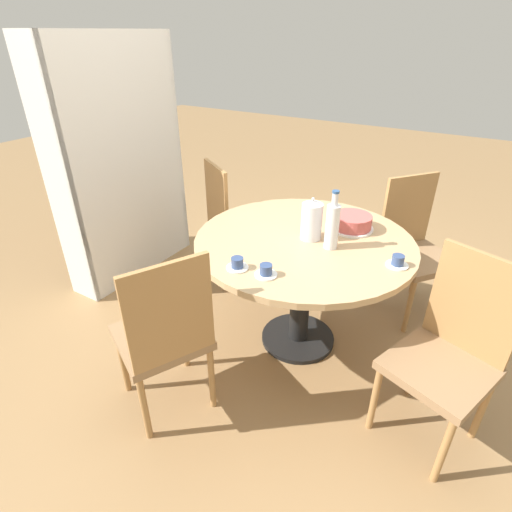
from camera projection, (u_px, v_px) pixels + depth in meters
ground_plane at (298, 339)px, 2.65m from camera, size 14.00×14.00×0.00m
dining_table at (303, 259)px, 2.35m from camera, size 1.26×1.26×0.75m
chair_a at (414, 246)px, 2.74m from camera, size 0.59×0.59×0.96m
chair_b at (233, 222)px, 3.08m from camera, size 0.58×0.58×0.96m
chair_c at (165, 334)px, 1.94m from camera, size 0.56×0.56×0.96m
chair_d at (450, 351)px, 1.83m from camera, size 0.54×0.54×0.96m
bookshelf at (122, 170)px, 3.04m from camera, size 1.08×0.28×1.80m
coffee_pot at (312, 220)px, 2.23m from camera, size 0.12×0.12×0.25m
water_bottle at (332, 225)px, 2.13m from camera, size 0.07×0.07×0.33m
cake_main at (352, 222)px, 2.38m from camera, size 0.26×0.26×0.09m
cup_a at (398, 262)px, 2.01m from camera, size 0.11×0.11×0.06m
cup_b at (237, 264)px, 1.99m from camera, size 0.11×0.11×0.06m
cup_c at (266, 271)px, 1.93m from camera, size 0.11×0.11×0.06m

